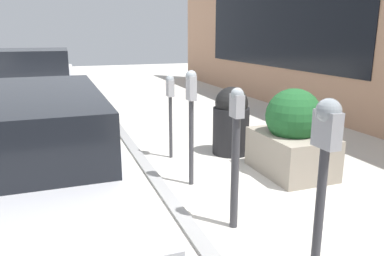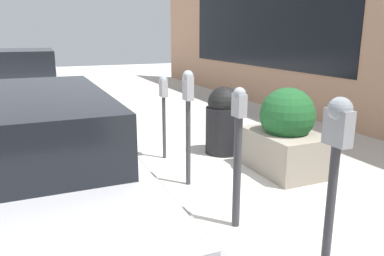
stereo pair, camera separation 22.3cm
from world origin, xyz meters
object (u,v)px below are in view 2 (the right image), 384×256
(parking_meter_second, at_px, (238,145))
(planter_box, at_px, (286,135))
(parking_meter_middle, at_px, (188,107))
(trash_bin, at_px, (224,120))
(parking_meter_nearest, at_px, (335,160))
(parked_car_middle, at_px, (6,172))
(parked_car_rear, at_px, (19,83))
(parking_meter_fourth, at_px, (164,98))

(parking_meter_second, bearing_deg, planter_box, -52.37)
(parking_meter_middle, distance_m, trash_bin, 1.53)
(parking_meter_nearest, xyz_separation_m, parked_car_middle, (1.51, 2.05, -0.31))
(parking_meter_middle, height_order, trash_bin, parking_meter_middle)
(parking_meter_middle, xyz_separation_m, parked_car_middle, (-0.92, 2.03, -0.23))
(parking_meter_nearest, bearing_deg, parking_meter_middle, 0.61)
(parking_meter_middle, distance_m, planter_box, 1.54)
(planter_box, relative_size, parked_car_rear, 0.29)
(parking_meter_nearest, relative_size, parking_meter_second, 1.07)
(parked_car_rear, bearing_deg, planter_box, -144.09)
(parking_meter_fourth, bearing_deg, parking_meter_middle, 176.45)
(parking_meter_fourth, height_order, trash_bin, parking_meter_fourth)
(parking_meter_middle, height_order, parking_meter_fourth, parking_meter_middle)
(parking_meter_nearest, distance_m, parking_meter_second, 1.27)
(parking_meter_second, distance_m, trash_bin, 2.45)
(parked_car_rear, relative_size, trash_bin, 3.76)
(parking_meter_nearest, relative_size, parked_car_middle, 0.36)
(parking_meter_fourth, relative_size, planter_box, 1.09)
(parking_meter_fourth, relative_size, parked_car_rear, 0.32)
(parking_meter_middle, bearing_deg, parking_meter_nearest, -179.39)
(parking_meter_fourth, xyz_separation_m, parked_car_middle, (-2.05, 2.10, -0.15))
(parking_meter_nearest, bearing_deg, parked_car_rear, 15.25)
(parked_car_middle, bearing_deg, parking_meter_middle, -65.50)
(parked_car_rear, bearing_deg, parking_meter_second, -160.17)
(parked_car_rear, bearing_deg, parking_meter_nearest, -163.05)
(parking_meter_middle, distance_m, parked_car_rear, 5.37)
(parking_meter_nearest, bearing_deg, planter_box, -31.30)
(parking_meter_fourth, xyz_separation_m, trash_bin, (-0.12, -0.98, -0.41))
(parking_meter_second, height_order, trash_bin, parking_meter_second)
(planter_box, xyz_separation_m, parked_car_middle, (-0.83, 3.48, 0.27))
(parking_meter_nearest, relative_size, parked_car_rear, 0.37)
(parking_meter_nearest, height_order, parking_meter_middle, parking_meter_nearest)
(parking_meter_second, distance_m, parking_meter_fourth, 2.32)
(parking_meter_nearest, distance_m, parked_car_rear, 7.69)
(planter_box, height_order, parked_car_rear, parked_car_rear)
(trash_bin, bearing_deg, planter_box, -159.95)
(parking_meter_second, height_order, parked_car_middle, parked_car_middle)
(parking_meter_middle, bearing_deg, parking_meter_fourth, -3.55)
(parking_meter_nearest, distance_m, planter_box, 2.80)
(parking_meter_second, xyz_separation_m, parked_car_rear, (6.17, 2.02, -0.03))
(parking_meter_middle, bearing_deg, parking_meter_second, -178.81)
(planter_box, bearing_deg, parked_car_rear, 34.21)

